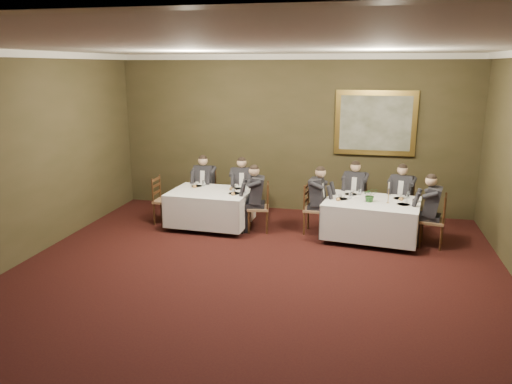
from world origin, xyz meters
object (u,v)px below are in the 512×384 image
at_px(chair_main_endleft, 314,219).
at_px(table_second, 211,206).
at_px(diner_main_endleft, 315,208).
at_px(diner_sec_endright, 258,206).
at_px(chair_main_endright, 432,231).
at_px(diner_main_endright, 432,220).
at_px(table_main, 371,217).
at_px(diner_main_backright, 401,204).
at_px(diner_main_backleft, 355,200).
at_px(diner_sec_backleft, 205,192).
at_px(chair_main_backright, 400,215).
at_px(painting, 375,123).
at_px(chair_sec_backright, 242,205).
at_px(chair_sec_endleft, 165,210).
at_px(candlestick, 388,195).
at_px(centerpiece, 370,194).
at_px(chair_sec_backleft, 205,202).
at_px(diner_sec_backright, 242,195).
at_px(chair_main_backleft, 354,210).

bearing_deg(chair_main_endleft, table_second, -82.42).
relative_size(diner_main_endleft, diner_sec_endright, 1.00).
distance_m(chair_main_endright, diner_main_endright, 0.23).
relative_size(table_main, diner_main_backright, 1.43).
relative_size(diner_main_backleft, diner_main_endright, 1.00).
bearing_deg(diner_sec_backleft, chair_main_backright, 179.46).
height_order(chair_main_endleft, diner_main_endleft, diner_main_endleft).
height_order(diner_main_backleft, diner_main_backright, same).
distance_m(table_main, painting, 2.32).
relative_size(chair_main_endright, chair_sec_backright, 1.00).
height_order(table_second, painting, painting).
distance_m(chair_main_endleft, chair_sec_endleft, 3.16).
height_order(diner_main_endleft, painting, painting).
bearing_deg(diner_main_endright, candlestick, 96.09).
relative_size(diner_main_backleft, chair_sec_endleft, 1.35).
bearing_deg(diner_sec_backleft, candlestick, 166.29).
bearing_deg(chair_sec_endleft, centerpiece, 87.86).
xyz_separation_m(diner_main_endleft, centerpiece, (1.04, -0.22, 0.39)).
xyz_separation_m(chair_sec_backright, centerpiece, (2.71, -0.95, 0.62)).
distance_m(chair_sec_backleft, painting, 4.11).
relative_size(table_main, chair_main_endleft, 1.92).
relative_size(chair_main_endleft, chair_sec_endleft, 1.00).
height_order(chair_main_endright, diner_sec_backright, diner_sec_backright).
distance_m(chair_main_backright, painting, 2.05).
bearing_deg(table_second, diner_sec_backleft, 115.13).
bearing_deg(candlestick, chair_main_backleft, 120.88).
height_order(diner_main_backleft, diner_sec_backleft, same).
height_order(chair_main_endright, painting, painting).
bearing_deg(chair_sec_endleft, table_main, 88.83).
bearing_deg(chair_main_endleft, chair_sec_backright, -108.29).
height_order(table_second, diner_sec_backleft, diner_sec_backleft).
relative_size(diner_main_backright, chair_sec_backright, 1.35).
distance_m(chair_sec_backleft, diner_sec_endright, 1.69).
distance_m(table_second, candlestick, 3.55).
distance_m(chair_main_endleft, painting, 2.58).
bearing_deg(chair_main_backright, chair_main_backleft, 9.14).
distance_m(diner_main_backright, chair_sec_endleft, 4.91).
relative_size(chair_sec_backright, centerpiece, 3.51).
bearing_deg(chair_main_endright, chair_main_backleft, 63.05).
distance_m(table_main, chair_main_endleft, 1.12).
relative_size(chair_main_endleft, candlestick, 2.42).
bearing_deg(diner_main_backright, diner_main_endright, 134.36).
distance_m(diner_main_endleft, chair_sec_backright, 1.84).
bearing_deg(diner_sec_backleft, diner_main_endright, 167.92).
xyz_separation_m(table_main, diner_main_endright, (1.09, -0.15, 0.06)).
bearing_deg(chair_sec_backleft, table_main, 166.34).
distance_m(centerpiece, candlestick, 0.33).
relative_size(chair_main_backright, diner_sec_endright, 0.74).
height_order(diner_sec_backleft, chair_sec_backright, diner_sec_backleft).
height_order(table_main, painting, painting).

